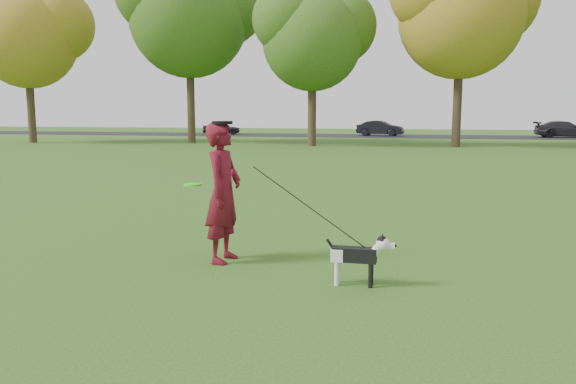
% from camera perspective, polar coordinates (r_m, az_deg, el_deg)
% --- Properties ---
extents(ground, '(120.00, 120.00, 0.00)m').
position_cam_1_polar(ground, '(6.82, -4.60, -8.21)').
color(ground, '#285116').
rests_on(ground, ground).
extents(road, '(120.00, 7.00, 0.02)m').
position_cam_1_polar(road, '(46.31, 10.70, 5.61)').
color(road, black).
rests_on(road, ground).
extents(man, '(0.47, 0.68, 1.80)m').
position_cam_1_polar(man, '(7.20, -6.59, -0.05)').
color(man, '#5B0D17').
rests_on(man, ground).
extents(dog, '(0.78, 0.16, 0.59)m').
position_cam_1_polar(dog, '(6.29, 7.29, -6.24)').
color(dog, black).
rests_on(dog, ground).
extents(car_left, '(3.39, 1.89, 1.09)m').
position_cam_1_polar(car_left, '(49.18, -6.77, 6.47)').
color(car_left, black).
rests_on(car_left, road).
extents(car_mid, '(3.88, 1.90, 1.22)m').
position_cam_1_polar(car_mid, '(46.35, 9.35, 6.41)').
color(car_mid, black).
rests_on(car_mid, road).
extents(car_right, '(4.36, 1.98, 1.24)m').
position_cam_1_polar(car_right, '(47.46, 26.28, 5.73)').
color(car_right, '#252228').
rests_on(car_right, road).
extents(man_held_items, '(2.43, 0.78, 1.41)m').
position_cam_1_polar(man_held_items, '(6.57, 2.00, -1.43)').
color(man_held_items, '#43F91F').
rests_on(man_held_items, ground).
extents(tree_row, '(51.74, 8.86, 12.01)m').
position_cam_1_polar(tree_row, '(32.94, 7.31, 17.63)').
color(tree_row, '#38281C').
rests_on(tree_row, ground).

